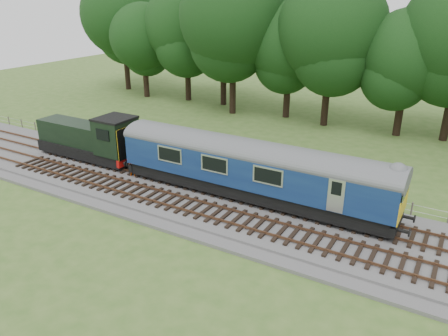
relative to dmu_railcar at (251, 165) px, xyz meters
The scene contains 9 objects.
ground 3.06m from the dmu_railcar, 119.33° to the right, with size 120.00×120.00×0.00m, color #3E6424.
ballast 2.91m from the dmu_railcar, 119.33° to the right, with size 70.00×7.00×0.35m, color #4C4C4F.
track_north 2.33m from the dmu_railcar, behind, with size 67.20×2.40×0.21m.
track_south 3.80m from the dmu_railcar, 104.69° to the right, with size 67.20×2.40×0.21m.
fence 4.13m from the dmu_railcar, 104.24° to the left, with size 64.00×0.12×1.00m, color #6B6054, non-canonical shape.
tree_line 20.78m from the dmu_railcar, 92.19° to the left, with size 70.00×8.00×18.00m, color black, non-canonical shape.
dmu_railcar is the anchor object (origin of this frame).
shunter_loco 13.94m from the dmu_railcar, behind, with size 8.91×2.60×3.38m.
worker 9.08m from the dmu_railcar, behind, with size 0.57×0.37×1.56m, color #DD4D0B.
Camera 1 is at (12.01, -21.16, 12.58)m, focal length 35.00 mm.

